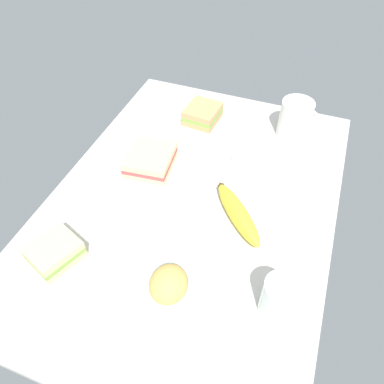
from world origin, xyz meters
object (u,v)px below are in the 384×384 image
sandwich_extra (54,252)px  sandwich_main (150,160)px  banana (238,214)px  plate_of_food (169,287)px  sandwich_side (203,114)px  spoon (229,157)px  glass_of_milk (279,300)px  coffee_mug_black (295,119)px

sandwich_extra → sandwich_main: bearing=-11.8°
sandwich_main → sandwich_extra: 32.02cm
banana → plate_of_food: bearing=160.9°
sandwich_side → banana: sandwich_side is taller
sandwich_side → spoon: sandwich_side is taller
sandwich_extra → banana: size_ratio=0.71×
sandwich_extra → spoon: sandwich_extra is taller
sandwich_extra → glass_of_milk: (4.57, -43.97, 1.71)cm
sandwich_side → sandwich_extra: 55.43cm
sandwich_main → sandwich_extra: bearing=168.2°
glass_of_milk → sandwich_extra: bearing=95.9°
plate_of_food → glass_of_milk: size_ratio=1.94×
glass_of_milk → spoon: 41.74cm
sandwich_main → banana: bearing=-109.4°
sandwich_side → glass_of_milk: size_ratio=1.16×
sandwich_side → sandwich_extra: same height
plate_of_food → banana: plate_of_food is taller
plate_of_food → sandwich_side: size_ratio=1.67×
sandwich_main → plate_of_food: bearing=-149.5°
sandwich_side → glass_of_milk: 58.73cm
plate_of_food → spoon: bearing=0.2°
sandwich_main → spoon: 20.30cm
plate_of_food → sandwich_main: plate_of_food is taller
coffee_mug_black → sandwich_main: 40.10cm
glass_of_milk → banana: (17.91, 12.28, -1.89)cm
glass_of_milk → spoon: (36.61, 19.74, -3.53)cm
glass_of_milk → banana: size_ratio=0.55×
sandwich_side → spoon: (-12.86, -11.87, -1.82)cm
sandwich_extra → coffee_mug_black: bearing=-33.5°
sandwich_main → glass_of_milk: 46.04cm
coffee_mug_black → plate_of_food: bearing=166.6°
sandwich_side → glass_of_milk: glass_of_milk is taller
sandwich_side → banana: (-31.56, -19.34, -0.17)cm
sandwich_side → plate_of_food: bearing=-167.2°
coffee_mug_black → banana: 34.79cm
plate_of_food → sandwich_main: bearing=30.5°
plate_of_food → sandwich_main: (30.15, 17.78, 0.49)cm
coffee_mug_black → glass_of_milk: bearing=-173.0°
banana → coffee_mug_black: bearing=-9.7°
coffee_mug_black → sandwich_extra: coffee_mug_black is taller
coffee_mug_black → sandwich_main: size_ratio=0.79×
coffee_mug_black → sandwich_side: bearing=95.8°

